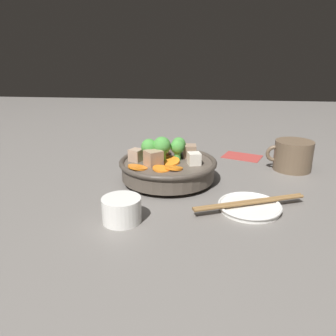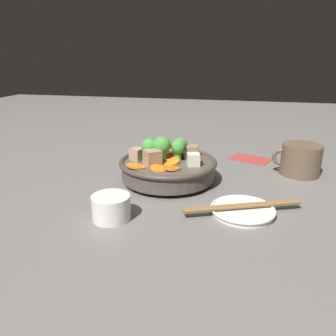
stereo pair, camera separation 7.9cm
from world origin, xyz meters
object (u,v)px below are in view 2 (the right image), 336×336
at_px(side_saucer, 243,210).
at_px(chopsticks_pair, 243,206).
at_px(stirfry_bowl, 168,166).
at_px(dark_mug, 300,160).
at_px(tea_cup, 111,207).

relative_size(side_saucer, chopsticks_pair, 0.56).
xyz_separation_m(stirfry_bowl, side_saucer, (-0.18, 0.14, -0.03)).
relative_size(stirfry_bowl, dark_mug, 1.94).
bearing_deg(chopsticks_pair, tea_cup, 17.24).
distance_m(stirfry_bowl, tea_cup, 0.22).
distance_m(tea_cup, chopsticks_pair, 0.25).
relative_size(stirfry_bowl, chopsticks_pair, 1.04).
height_order(side_saucer, tea_cup, tea_cup).
distance_m(side_saucer, chopsticks_pair, 0.01).
bearing_deg(dark_mug, tea_cup, 41.04).
bearing_deg(chopsticks_pair, side_saucer, 180.00).
xyz_separation_m(stirfry_bowl, chopsticks_pair, (-0.18, 0.14, -0.02)).
distance_m(dark_mug, chopsticks_pair, 0.29).
relative_size(dark_mug, chopsticks_pair, 0.53).
xyz_separation_m(stirfry_bowl, dark_mug, (-0.32, -0.12, 0.00)).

